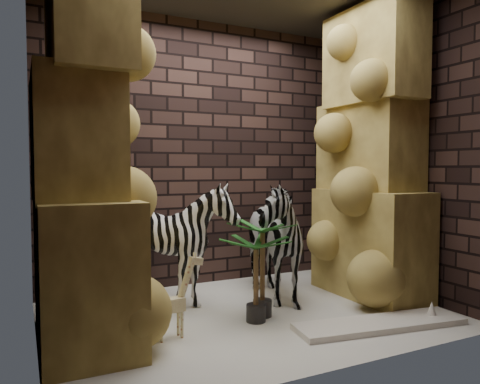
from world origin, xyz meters
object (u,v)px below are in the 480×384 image
palm_front (262,268)px  palm_back (256,279)px  zebra_left (177,250)px  surfboard (380,324)px  zebra_right (264,230)px  giraffe_toy (170,296)px

palm_front → palm_back: palm_front is taller
zebra_left → surfboard: (1.35, -1.30, -0.52)m
zebra_left → palm_back: (0.47, -0.73, -0.17)m
zebra_left → palm_back: bearing=-49.4°
zebra_right → palm_front: (-0.29, -0.49, -0.27)m
palm_front → zebra_right: bearing=59.4°
zebra_right → zebra_left: size_ratio=1.18×
zebra_right → zebra_left: (-0.88, 0.14, -0.16)m
zebra_left → giraffe_toy: 0.87m
zebra_right → palm_back: (-0.41, -0.59, -0.33)m
zebra_left → giraffe_toy: size_ratio=1.78×
surfboard → palm_front: bearing=147.2°
giraffe_toy → zebra_right: bearing=21.3°
zebra_left → surfboard: zebra_left is taller
palm_back → surfboard: bearing=-33.1°
palm_back → surfboard: 1.11m
palm_front → palm_back: size_ratio=1.16×
zebra_left → surfboard: bearing=-36.3°
zebra_left → palm_front: size_ratio=1.37×
zebra_left → palm_back: size_ratio=1.60×
palm_back → surfboard: palm_back is taller
zebra_left → giraffe_toy: (-0.31, -0.78, -0.21)m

